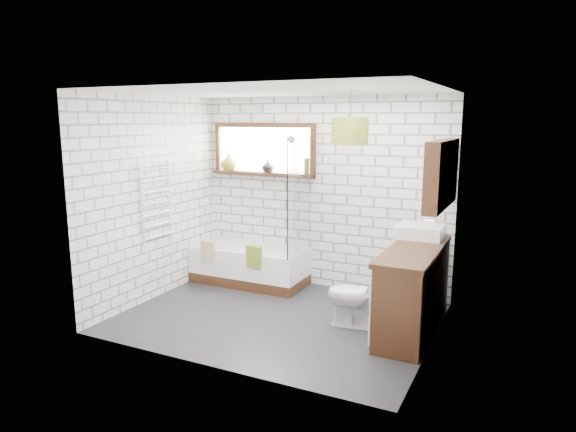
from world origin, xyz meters
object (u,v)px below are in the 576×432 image
at_px(bathtub, 249,265).
at_px(toilet, 358,296).
at_px(vanity, 414,289).
at_px(pendant, 350,131).
at_px(basin, 420,231).

bearing_deg(bathtub, toilet, -23.41).
relative_size(vanity, pendant, 4.38).
distance_m(vanity, toilet, 0.58).
xyz_separation_m(bathtub, basin, (2.30, -0.13, 0.72)).
bearing_deg(toilet, pendant, -15.94).
height_order(vanity, toilet, vanity).
relative_size(bathtub, vanity, 0.99).
bearing_deg(pendant, basin, 60.99).
distance_m(toilet, pendant, 1.78).
distance_m(bathtub, basin, 2.42).
bearing_deg(vanity, basin, 96.84).
distance_m(basin, toilet, 1.03).
distance_m(basin, pendant, 1.57).
relative_size(bathtub, pendant, 4.32).
bearing_deg(basin, toilet, -126.95).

